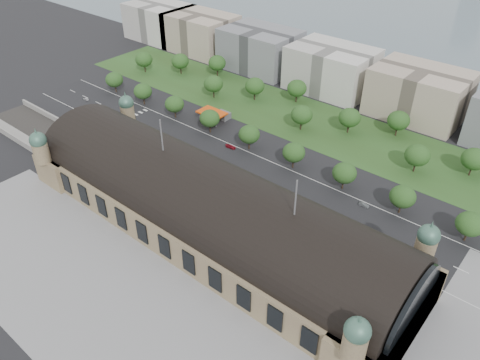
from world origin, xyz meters
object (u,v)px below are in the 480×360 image
Objects in this scene: traffic_car_3 at (231,147)px; parked_car_0 at (118,134)px; traffic_car_4 at (274,193)px; bus_west at (223,167)px; parked_car_2 at (138,147)px; parked_car_6 at (175,166)px; traffic_car_5 at (364,205)px; parked_car_1 at (117,136)px; bus_mid at (303,215)px; parked_car_3 at (150,153)px; parked_car_4 at (149,150)px; bus_east at (285,206)px; parked_car_5 at (194,175)px; petrol_station at (218,114)px; traffic_car_2 at (152,139)px; traffic_car_0 at (86,99)px.

traffic_car_3 reaches higher than parked_car_0.
traffic_car_4 is 85.94m from parked_car_0.
traffic_car_4 is 0.38× the size of bus_west.
parked_car_6 reaches higher than parked_car_2.
parked_car_0 is (-116.06, -25.37, 0.03)m from traffic_car_5.
parked_car_1 is at bearing 103.56° from traffic_car_5.
bus_west reaches higher than bus_mid.
parked_car_3 is 1.10× the size of parked_car_4.
bus_east is at bearing 66.86° from parked_car_0.
parked_car_5 is at bearing 60.43° from parked_car_2.
petrol_station is 2.88× the size of parked_car_3.
parked_car_2 is at bearing 54.93° from parked_car_1.
traffic_car_5 is at bearing 83.49° from parked_car_6.
traffic_car_2 is at bearing 91.34° from bus_east.
bus_west is (35.86, 9.65, 0.93)m from parked_car_4.
traffic_car_3 is 27.35m from parked_car_5.
traffic_car_4 is 1.02× the size of parked_car_6.
bus_west reaches higher than traffic_car_5.
traffic_car_3 is 55.40m from parked_car_0.
parked_car_0 is (-16.60, -6.91, -0.05)m from traffic_car_2.
parked_car_4 is at bearing 58.56° from parked_car_1.
bus_east reaches higher than parked_car_5.
bus_east is (69.60, 6.00, 0.92)m from parked_car_3.
traffic_car_5 is 0.34× the size of bus_west.
petrol_station is 46.60m from bus_west.
petrol_station is at bearing -115.23° from traffic_car_4.
parked_car_3 is (24.85, -1.66, 0.13)m from parked_car_0.
parked_car_0 reaches higher than traffic_car_0.
parked_car_1 reaches higher than parked_car_2.
traffic_car_3 is (23.08, -17.10, -2.23)m from petrol_station.
parked_car_3 is 0.41× the size of bus_west.
bus_west is at bearing 123.79° from parked_car_5.
traffic_car_4 is at bearing 90.83° from traffic_car_0.
traffic_car_3 is (32.58, 18.61, -0.03)m from traffic_car_2.
parked_car_1 reaches higher than traffic_car_0.
bus_mid is (76.10, -37.81, -1.49)m from petrol_station.
parked_car_4 is at bearing 34.65° from traffic_car_2.
bus_mid is (-13.86, -20.56, 0.79)m from traffic_car_5.
parked_car_2 is at bearing -2.89° from traffic_car_2.
bus_west is (17.47, 11.00, 1.02)m from parked_car_6.
parked_car_4 is at bearing 81.03° from traffic_car_0.
traffic_car_5 reaches higher than parked_car_6.
parked_car_4 reaches higher than parked_car_2.
traffic_car_4 is 10.43m from bus_east.
petrol_station reaches higher than bus_mid.
bus_east is at bearing 96.55° from bus_mid.
traffic_car_2 is at bearing -104.89° from petrol_station.
parked_car_3 reaches higher than parked_car_5.
traffic_car_3 is at bearing 31.46° from bus_west.
traffic_car_0 is 0.33× the size of bus_west.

